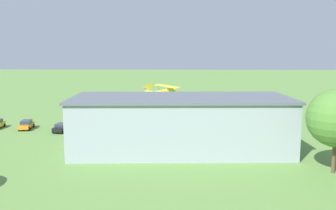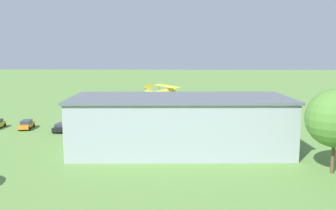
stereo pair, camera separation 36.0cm
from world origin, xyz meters
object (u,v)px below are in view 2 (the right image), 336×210
(biplane, at_px, (163,92))
(person_crossing_taxiway, at_px, (129,121))
(car_green, at_px, (109,125))
(person_beside_truck, at_px, (150,121))
(car_black, at_px, (61,127))
(car_orange, at_px, (26,124))
(tree_near_perimeter_road, at_px, (335,118))
(car_blue, at_px, (256,127))
(hangar, at_px, (180,124))
(windsock, at_px, (147,89))

(biplane, height_order, person_crossing_taxiway, biplane)
(car_green, height_order, person_beside_truck, person_beside_truck)
(car_black, distance_m, car_orange, 7.34)
(tree_near_perimeter_road, bearing_deg, car_blue, -79.06)
(car_green, relative_size, person_crossing_taxiway, 2.93)
(biplane, distance_m, tree_near_perimeter_road, 40.77)
(car_blue, height_order, car_orange, car_orange)
(car_orange, bearing_deg, car_black, 164.31)
(hangar, height_order, car_green, hangar)
(person_crossing_taxiway, bearing_deg, car_green, 57.12)
(car_black, bearing_deg, person_crossing_taxiway, -150.09)
(car_blue, height_order, car_black, car_blue)
(person_beside_truck, height_order, tree_near_perimeter_road, tree_near_perimeter_road)
(biplane, height_order, person_beside_truck, biplane)
(windsock, bearing_deg, biplane, 112.46)
(car_green, distance_m, car_black, 8.13)
(car_black, xyz_separation_m, car_orange, (7.06, -1.98, 0.04))
(hangar, distance_m, car_orange, 31.01)
(car_blue, relative_size, car_green, 0.87)
(hangar, xyz_separation_m, car_orange, (27.80, -13.40, -3.02))
(car_orange, height_order, tree_near_perimeter_road, tree_near_perimeter_road)
(car_black, relative_size, windsock, 0.77)
(person_beside_truck, bearing_deg, hangar, 108.03)
(car_green, bearing_deg, car_blue, 179.32)
(car_green, height_order, tree_near_perimeter_road, tree_near_perimeter_road)
(hangar, relative_size, car_blue, 7.34)
(car_blue, relative_size, person_beside_truck, 2.49)
(car_black, distance_m, person_beside_truck, 16.21)
(car_blue, relative_size, person_crossing_taxiway, 2.54)
(biplane, height_order, tree_near_perimeter_road, tree_near_perimeter_road)
(car_orange, bearing_deg, tree_near_perimeter_road, 153.62)
(person_crossing_taxiway, xyz_separation_m, windsock, (-1.74, -18.67, 4.13))
(person_beside_truck, relative_size, person_crossing_taxiway, 1.02)
(person_beside_truck, bearing_deg, car_blue, 166.73)
(car_blue, bearing_deg, person_crossing_taxiway, -11.75)
(car_blue, distance_m, person_crossing_taxiway, 23.71)
(car_blue, height_order, person_beside_truck, person_beside_truck)
(car_green, height_order, car_black, car_black)
(person_crossing_taxiway, bearing_deg, windsock, -95.32)
(windsock, bearing_deg, person_beside_truck, 97.46)
(tree_near_perimeter_road, bearing_deg, person_crossing_taxiway, -44.28)
(biplane, bearing_deg, hangar, 98.22)
(hangar, height_order, windsock, hangar)
(car_green, bearing_deg, person_beside_truck, -149.76)
(car_blue, distance_m, car_black, 34.11)
(biplane, bearing_deg, car_blue, 143.13)
(hangar, bearing_deg, windsock, -77.39)
(tree_near_perimeter_road, bearing_deg, biplane, -58.49)
(car_blue, xyz_separation_m, windsock, (21.48, -23.50, 4.15))
(car_blue, height_order, tree_near_perimeter_road, tree_near_perimeter_road)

